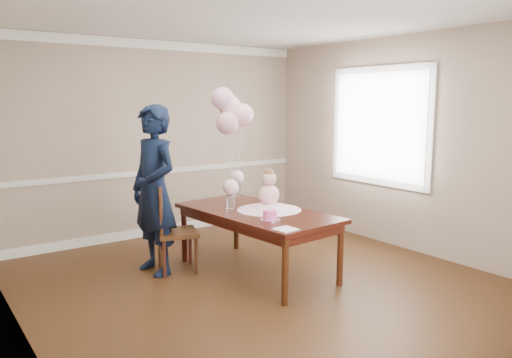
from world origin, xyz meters
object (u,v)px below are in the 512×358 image
(dining_chair_seat, at_px, (177,233))
(woman, at_px, (154,190))
(dining_table_top, at_px, (257,213))
(birthday_cake, at_px, (270,215))

(dining_chair_seat, relative_size, woman, 0.23)
(dining_chair_seat, bearing_deg, dining_table_top, -21.67)
(birthday_cake, bearing_deg, dining_table_top, 71.25)
(birthday_cake, height_order, dining_chair_seat, birthday_cake)
(dining_table_top, distance_m, birthday_cake, 0.46)
(dining_table_top, bearing_deg, woman, 138.66)
(birthday_cake, distance_m, woman, 1.34)
(dining_table_top, xyz_separation_m, dining_chair_seat, (-0.69, 0.55, -0.24))
(birthday_cake, distance_m, dining_chair_seat, 1.17)
(birthday_cake, relative_size, woman, 0.08)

